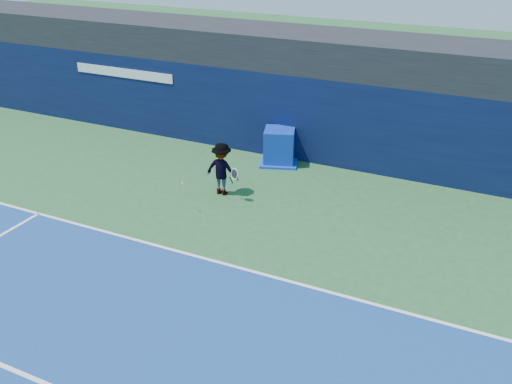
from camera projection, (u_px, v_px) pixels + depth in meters
ground at (110, 321)px, 12.24m from camera, size 80.00×80.00×0.00m
baseline at (185, 253)px, 14.67m from camera, size 24.00×0.10×0.01m
service_line at (42, 382)px, 10.61m from camera, size 24.00×0.10×0.01m
stadium_band at (308, 49)px, 19.99m from camera, size 36.00×3.00×1.20m
back_wall_assembly at (296, 115)px, 20.10m from camera, size 36.00×1.03×3.00m
equipment_cart at (279, 148)px, 19.82m from camera, size 1.62×1.62×1.23m
tennis_player at (222, 169)px, 17.48m from camera, size 1.28×0.70×1.66m
tennis_ball at (183, 183)px, 16.27m from camera, size 0.06×0.06×0.06m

